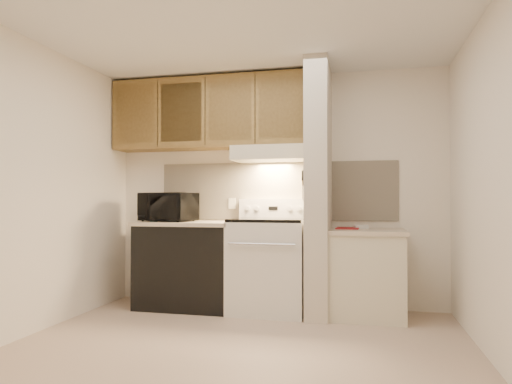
% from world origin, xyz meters
% --- Properties ---
extents(floor, '(3.60, 3.60, 0.00)m').
position_xyz_m(floor, '(0.00, 0.00, 0.00)').
color(floor, '#C2A891').
rests_on(floor, ground).
extents(ceiling, '(3.60, 3.60, 0.00)m').
position_xyz_m(ceiling, '(0.00, 0.00, 2.50)').
color(ceiling, white).
rests_on(ceiling, wall_back).
extents(wall_back, '(3.60, 2.50, 0.02)m').
position_xyz_m(wall_back, '(0.00, 1.50, 1.25)').
color(wall_back, white).
rests_on(wall_back, floor).
extents(wall_left, '(0.02, 3.00, 2.50)m').
position_xyz_m(wall_left, '(-1.80, 0.00, 1.25)').
color(wall_left, white).
rests_on(wall_left, floor).
extents(wall_right, '(0.02, 3.00, 2.50)m').
position_xyz_m(wall_right, '(1.80, 0.00, 1.25)').
color(wall_right, white).
rests_on(wall_right, floor).
extents(backsplash, '(2.60, 0.02, 0.63)m').
position_xyz_m(backsplash, '(0.00, 1.49, 1.24)').
color(backsplash, beige).
rests_on(backsplash, wall_back).
extents(range_body, '(0.76, 0.65, 0.92)m').
position_xyz_m(range_body, '(0.00, 1.16, 0.46)').
color(range_body, silver).
rests_on(range_body, floor).
extents(oven_window, '(0.50, 0.01, 0.30)m').
position_xyz_m(oven_window, '(0.00, 0.84, 0.50)').
color(oven_window, black).
rests_on(oven_window, range_body).
extents(oven_handle, '(0.65, 0.02, 0.02)m').
position_xyz_m(oven_handle, '(0.00, 0.80, 0.72)').
color(oven_handle, silver).
rests_on(oven_handle, range_body).
extents(cooktop, '(0.74, 0.64, 0.03)m').
position_xyz_m(cooktop, '(0.00, 1.16, 0.94)').
color(cooktop, black).
rests_on(cooktop, range_body).
extents(range_backguard, '(0.76, 0.08, 0.20)m').
position_xyz_m(range_backguard, '(0.00, 1.44, 1.05)').
color(range_backguard, silver).
rests_on(range_backguard, range_body).
extents(range_display, '(0.10, 0.01, 0.04)m').
position_xyz_m(range_display, '(0.00, 1.40, 1.05)').
color(range_display, black).
rests_on(range_display, range_backguard).
extents(range_knob_left_outer, '(0.05, 0.02, 0.05)m').
position_xyz_m(range_knob_left_outer, '(-0.28, 1.40, 1.05)').
color(range_knob_left_outer, silver).
rests_on(range_knob_left_outer, range_backguard).
extents(range_knob_left_inner, '(0.05, 0.02, 0.05)m').
position_xyz_m(range_knob_left_inner, '(-0.18, 1.40, 1.05)').
color(range_knob_left_inner, silver).
rests_on(range_knob_left_inner, range_backguard).
extents(range_knob_right_inner, '(0.05, 0.02, 0.05)m').
position_xyz_m(range_knob_right_inner, '(0.18, 1.40, 1.05)').
color(range_knob_right_inner, silver).
rests_on(range_knob_right_inner, range_backguard).
extents(range_knob_right_outer, '(0.05, 0.02, 0.05)m').
position_xyz_m(range_knob_right_outer, '(0.28, 1.40, 1.05)').
color(range_knob_right_outer, silver).
rests_on(range_knob_right_outer, range_backguard).
extents(dishwasher_front, '(1.00, 0.63, 0.87)m').
position_xyz_m(dishwasher_front, '(-0.88, 1.17, 0.43)').
color(dishwasher_front, black).
rests_on(dishwasher_front, floor).
extents(left_countertop, '(1.04, 0.67, 0.04)m').
position_xyz_m(left_countertop, '(-0.88, 1.17, 0.89)').
color(left_countertop, beige).
rests_on(left_countertop, dishwasher_front).
extents(spoon_rest, '(0.24, 0.10, 0.02)m').
position_xyz_m(spoon_rest, '(-1.09, 1.36, 0.92)').
color(spoon_rest, black).
rests_on(spoon_rest, left_countertop).
extents(teal_jar, '(0.10, 0.10, 0.09)m').
position_xyz_m(teal_jar, '(-1.23, 1.06, 0.95)').
color(teal_jar, '#2C6463').
rests_on(teal_jar, left_countertop).
extents(outlet, '(0.08, 0.01, 0.12)m').
position_xyz_m(outlet, '(-0.48, 1.48, 1.10)').
color(outlet, beige).
rests_on(outlet, backsplash).
extents(microwave, '(0.61, 0.47, 0.31)m').
position_xyz_m(microwave, '(-1.10, 1.15, 1.06)').
color(microwave, black).
rests_on(microwave, left_countertop).
extents(partition_pillar, '(0.22, 0.70, 2.50)m').
position_xyz_m(partition_pillar, '(0.51, 1.15, 1.25)').
color(partition_pillar, beige).
rests_on(partition_pillar, floor).
extents(pillar_trim, '(0.01, 0.70, 0.04)m').
position_xyz_m(pillar_trim, '(0.39, 1.15, 1.30)').
color(pillar_trim, olive).
rests_on(pillar_trim, partition_pillar).
extents(knife_strip, '(0.02, 0.42, 0.04)m').
position_xyz_m(knife_strip, '(0.39, 1.10, 1.32)').
color(knife_strip, black).
rests_on(knife_strip, partition_pillar).
extents(knife_blade_a, '(0.01, 0.03, 0.16)m').
position_xyz_m(knife_blade_a, '(0.38, 0.95, 1.22)').
color(knife_blade_a, silver).
rests_on(knife_blade_a, knife_strip).
extents(knife_handle_a, '(0.02, 0.02, 0.10)m').
position_xyz_m(knife_handle_a, '(0.38, 0.94, 1.37)').
color(knife_handle_a, black).
rests_on(knife_handle_a, knife_strip).
extents(knife_blade_b, '(0.01, 0.04, 0.18)m').
position_xyz_m(knife_blade_b, '(0.38, 1.01, 1.21)').
color(knife_blade_b, silver).
rests_on(knife_blade_b, knife_strip).
extents(knife_handle_b, '(0.02, 0.02, 0.10)m').
position_xyz_m(knife_handle_b, '(0.38, 1.01, 1.37)').
color(knife_handle_b, black).
rests_on(knife_handle_b, knife_strip).
extents(knife_blade_c, '(0.01, 0.04, 0.20)m').
position_xyz_m(knife_blade_c, '(0.38, 1.11, 1.20)').
color(knife_blade_c, silver).
rests_on(knife_blade_c, knife_strip).
extents(knife_handle_c, '(0.02, 0.02, 0.10)m').
position_xyz_m(knife_handle_c, '(0.38, 1.10, 1.37)').
color(knife_handle_c, black).
rests_on(knife_handle_c, knife_strip).
extents(knife_blade_d, '(0.01, 0.04, 0.16)m').
position_xyz_m(knife_blade_d, '(0.38, 1.19, 1.22)').
color(knife_blade_d, silver).
rests_on(knife_blade_d, knife_strip).
extents(knife_handle_d, '(0.02, 0.02, 0.10)m').
position_xyz_m(knife_handle_d, '(0.38, 1.17, 1.37)').
color(knife_handle_d, black).
rests_on(knife_handle_d, knife_strip).
extents(knife_blade_e, '(0.01, 0.04, 0.18)m').
position_xyz_m(knife_blade_e, '(0.38, 1.27, 1.21)').
color(knife_blade_e, silver).
rests_on(knife_blade_e, knife_strip).
extents(knife_handle_e, '(0.02, 0.02, 0.10)m').
position_xyz_m(knife_handle_e, '(0.38, 1.27, 1.37)').
color(knife_handle_e, black).
rests_on(knife_handle_e, knife_strip).
extents(oven_mitt, '(0.03, 0.10, 0.25)m').
position_xyz_m(oven_mitt, '(0.38, 1.32, 1.17)').
color(oven_mitt, gray).
rests_on(oven_mitt, partition_pillar).
extents(right_cab_base, '(0.70, 0.60, 0.81)m').
position_xyz_m(right_cab_base, '(0.97, 1.15, 0.40)').
color(right_cab_base, beige).
rests_on(right_cab_base, floor).
extents(right_countertop, '(0.74, 0.64, 0.04)m').
position_xyz_m(right_countertop, '(0.97, 1.15, 0.83)').
color(right_countertop, beige).
rests_on(right_countertop, right_cab_base).
extents(red_folder, '(0.24, 0.31, 0.01)m').
position_xyz_m(red_folder, '(0.79, 1.25, 0.86)').
color(red_folder, maroon).
rests_on(red_folder, right_countertop).
extents(white_box, '(0.15, 0.12, 0.04)m').
position_xyz_m(white_box, '(0.92, 1.33, 0.87)').
color(white_box, white).
rests_on(white_box, right_countertop).
extents(range_hood, '(0.78, 0.44, 0.15)m').
position_xyz_m(range_hood, '(0.00, 1.28, 1.62)').
color(range_hood, beige).
rests_on(range_hood, upper_cabinets).
extents(hood_lip, '(0.78, 0.04, 0.06)m').
position_xyz_m(hood_lip, '(0.00, 1.07, 1.58)').
color(hood_lip, beige).
rests_on(hood_lip, range_hood).
extents(upper_cabinets, '(2.18, 0.33, 0.77)m').
position_xyz_m(upper_cabinets, '(-0.69, 1.32, 2.08)').
color(upper_cabinets, olive).
rests_on(upper_cabinets, wall_back).
extents(cab_door_a, '(0.46, 0.01, 0.63)m').
position_xyz_m(cab_door_a, '(-1.51, 1.17, 2.08)').
color(cab_door_a, olive).
rests_on(cab_door_a, upper_cabinets).
extents(cab_gap_a, '(0.01, 0.01, 0.73)m').
position_xyz_m(cab_gap_a, '(-1.23, 1.16, 2.08)').
color(cab_gap_a, black).
rests_on(cab_gap_a, upper_cabinets).
extents(cab_door_b, '(0.46, 0.01, 0.63)m').
position_xyz_m(cab_door_b, '(-0.96, 1.17, 2.08)').
color(cab_door_b, olive).
rests_on(cab_door_b, upper_cabinets).
extents(cab_gap_b, '(0.01, 0.01, 0.73)m').
position_xyz_m(cab_gap_b, '(-0.69, 1.16, 2.08)').
color(cab_gap_b, black).
rests_on(cab_gap_b, upper_cabinets).
extents(cab_door_c, '(0.46, 0.01, 0.63)m').
position_xyz_m(cab_door_c, '(-0.42, 1.17, 2.08)').
color(cab_door_c, olive).
rests_on(cab_door_c, upper_cabinets).
extents(cab_gap_c, '(0.01, 0.01, 0.73)m').
position_xyz_m(cab_gap_c, '(-0.14, 1.16, 2.08)').
color(cab_gap_c, black).
rests_on(cab_gap_c, upper_cabinets).
extents(cab_door_d, '(0.46, 0.01, 0.63)m').
position_xyz_m(cab_door_d, '(0.13, 1.17, 2.08)').
color(cab_door_d, olive).
rests_on(cab_door_d, upper_cabinets).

